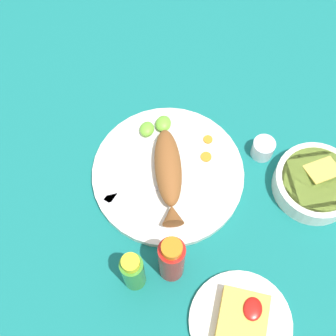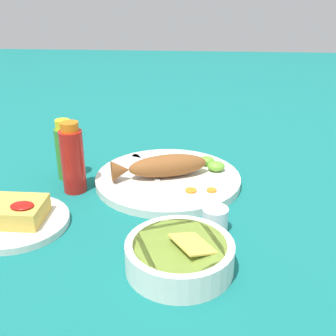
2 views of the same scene
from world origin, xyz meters
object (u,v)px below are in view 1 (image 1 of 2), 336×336
(salt_cup, at_px, (263,149))
(side_plate_fries, at_px, (240,323))
(fork_near, at_px, (136,193))
(hot_sauce_bottle_green, at_px, (133,272))
(main_plate, at_px, (168,174))
(guacamole_bowl, at_px, (315,183))
(fried_fish, at_px, (169,173))
(hot_sauce_bottle_red, at_px, (172,259))
(fork_far, at_px, (127,174))

(salt_cup, xyz_separation_m, side_plate_fries, (-0.39, -0.01, -0.01))
(fork_near, distance_m, hot_sauce_bottle_green, 0.19)
(hot_sauce_bottle_green, bearing_deg, salt_cup, -30.92)
(main_plate, xyz_separation_m, hot_sauce_bottle_green, (-0.25, 0.01, 0.06))
(guacamole_bowl, bearing_deg, main_plate, 97.67)
(fried_fish, distance_m, guacamole_bowl, 0.32)
(fried_fish, xyz_separation_m, hot_sauce_bottle_green, (-0.23, 0.02, 0.02))
(hot_sauce_bottle_red, height_order, salt_cup, hot_sauce_bottle_red)
(main_plate, distance_m, salt_cup, 0.22)
(fork_near, bearing_deg, hot_sauce_bottle_green, 77.27)
(fork_far, bearing_deg, main_plate, 125.42)
(fried_fish, relative_size, guacamole_bowl, 1.28)
(hot_sauce_bottle_green, distance_m, side_plate_fries, 0.23)
(hot_sauce_bottle_red, xyz_separation_m, salt_cup, (0.31, -0.14, -0.06))
(hot_sauce_bottle_green, relative_size, salt_cup, 2.89)
(hot_sauce_bottle_red, height_order, hot_sauce_bottle_green, hot_sauce_bottle_red)
(main_plate, relative_size, fork_near, 1.99)
(guacamole_bowl, bearing_deg, fried_fish, 100.31)
(hot_sauce_bottle_red, distance_m, salt_cup, 0.35)
(fork_far, bearing_deg, fork_near, 55.03)
(main_plate, height_order, hot_sauce_bottle_red, hot_sauce_bottle_red)
(hot_sauce_bottle_green, xyz_separation_m, side_plate_fries, (-0.04, -0.22, -0.06))
(side_plate_fries, bearing_deg, fork_far, 49.45)
(side_plate_fries, bearing_deg, main_plate, 36.93)
(side_plate_fries, bearing_deg, salt_cup, 1.96)
(side_plate_fries, bearing_deg, hot_sauce_bottle_green, 80.92)
(hot_sauce_bottle_green, bearing_deg, fork_near, 14.28)
(fried_fish, bearing_deg, salt_cup, -76.31)
(fried_fish, xyz_separation_m, fork_far, (-0.01, 0.09, -0.02))
(fork_far, relative_size, guacamole_bowl, 1.00)
(fork_far, height_order, side_plate_fries, fork_far)
(salt_cup, bearing_deg, fork_far, 114.60)
(hot_sauce_bottle_green, height_order, salt_cup, hot_sauce_bottle_green)
(salt_cup, bearing_deg, hot_sauce_bottle_red, 155.46)
(main_plate, distance_m, hot_sauce_bottle_red, 0.23)
(main_plate, relative_size, salt_cup, 6.74)
(hot_sauce_bottle_red, relative_size, guacamole_bowl, 0.91)
(hot_sauce_bottle_green, bearing_deg, side_plate_fries, -99.08)
(fork_near, bearing_deg, hot_sauce_bottle_red, 101.61)
(guacamole_bowl, bearing_deg, side_plate_fries, 161.28)
(fried_fish, xyz_separation_m, hot_sauce_bottle_red, (-0.19, -0.05, 0.03))
(fork_near, distance_m, guacamole_bowl, 0.39)
(fried_fish, relative_size, fork_far, 1.28)
(fork_far, bearing_deg, guacamole_bowl, 118.44)
(fork_far, distance_m, hot_sauce_bottle_red, 0.24)
(main_plate, height_order, salt_cup, salt_cup)
(fork_far, relative_size, salt_cup, 3.55)
(main_plate, distance_m, hot_sauce_bottle_green, 0.25)
(fork_near, relative_size, hot_sauce_bottle_red, 1.05)
(hot_sauce_bottle_green, bearing_deg, hot_sauce_bottle_red, -60.62)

